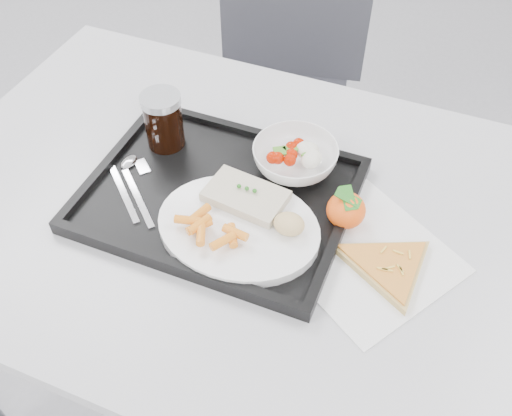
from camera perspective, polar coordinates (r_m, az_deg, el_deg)
table at (r=1.04m, az=-0.59°, el=-2.41°), size 1.20×0.80×0.75m
chair at (r=1.66m, az=2.32°, el=13.42°), size 0.50×0.50×0.93m
tray at (r=0.99m, az=-3.70°, el=1.18°), size 0.45×0.35×0.03m
dinner_plate at (r=0.93m, az=-1.76°, el=-1.97°), size 0.27×0.27×0.02m
fish_fillet at (r=0.95m, az=-1.04°, el=1.23°), size 0.14×0.10×0.03m
bread_roll at (r=0.90m, az=3.33°, el=-1.60°), size 0.06×0.05×0.03m
salad_bowl at (r=1.02m, az=3.93°, el=5.05°), size 0.15×0.15×0.05m
cola_glass at (r=1.06m, az=-9.25°, el=8.73°), size 0.07×0.07×0.11m
cutlery at (r=1.03m, az=-12.37°, el=2.61°), size 0.15×0.15×0.01m
napkin at (r=0.94m, az=10.87°, el=-4.67°), size 0.34×0.34×0.00m
tangerine at (r=0.95m, az=8.99°, el=-0.20°), size 0.07×0.07×0.07m
pizza_slice at (r=0.92m, az=13.03°, el=-5.65°), size 0.20×0.20×0.02m
carrot_pile at (r=0.90m, az=-4.67°, el=-2.04°), size 0.13×0.08×0.02m
salad_contents at (r=1.01m, az=4.54°, el=5.45°), size 0.09×0.07×0.03m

